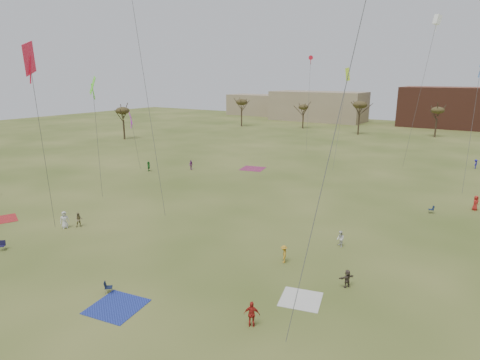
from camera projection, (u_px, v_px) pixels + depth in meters
The scene contains 23 objects.
ground at pixel (154, 283), 30.75m from camera, with size 260.00×260.00×0.00m, color #394F18.
flyer_near_left at pixel (64, 220), 41.59m from camera, with size 0.88×0.57×1.80m, color silver.
spectator_fore_a at pixel (252, 314), 25.21m from camera, with size 1.00×0.42×1.70m, color red.
spectator_fore_b at pixel (79, 220), 41.97m from camera, with size 0.75×0.58×1.54m, color #8D8159.
spectator_fore_c at pixel (347, 279), 29.95m from camera, with size 1.28×0.41×1.38m, color brown.
flyer_mid_b at pixel (284, 254), 33.93m from camera, with size 0.98×0.56×1.52m, color gold.
spectator_mid_d at pixel (191, 165), 67.76m from camera, with size 0.95×0.39×1.62m, color #A143A1.
spectator_mid_e at pixel (340, 239), 37.07m from camera, with size 0.73×0.57×1.51m, color white.
flyer_far_a at pixel (149, 166), 66.68m from camera, with size 1.48×0.47×1.59m, color #287A2D.
flyer_far_b at pixel (476, 203), 47.16m from camera, with size 0.86×0.56×1.76m, color red.
flyer_far_c at pixel (476, 164), 68.51m from camera, with size 1.02×0.58×1.57m, color #262199.
blanket_red at pixel (1, 220), 44.19m from camera, with size 3.06×3.06×0.03m, color red.
blanket_blue at pixel (117, 307), 27.54m from camera, with size 3.36×3.36×0.03m, color #233498.
blanket_cream at pixel (301, 299), 28.45m from camera, with size 2.78×2.78×0.03m, color white.
blanket_plum at pixel (253, 169), 68.49m from camera, with size 3.81×3.81×0.03m, color #912C59.
camp_chair_left at pixel (2, 248), 36.41m from camera, with size 0.73×0.74×0.87m.
camp_chair_center at pixel (109, 289), 29.30m from camera, with size 0.74×0.74×0.87m.
camp_chair_right at pixel (431, 211), 46.31m from camera, with size 0.70×0.68×0.87m.
kites_aloft at pixel (299, 31), 45.71m from camera, with size 60.52×52.97×26.33m.
tree_line at pixel (387, 112), 94.53m from camera, with size 117.44×49.32×8.91m.
building_tan at pixel (318, 106), 141.17m from camera, with size 32.00×14.00×10.00m, color #937F60.
building_brick at pixel (447, 107), 123.72m from camera, with size 26.00×16.00×12.00m, color brown.
building_tan_west at pixel (255, 105), 163.03m from camera, with size 20.00×12.00×8.00m, color #937F60.
Camera 1 is at (20.77, -19.63, 15.27)m, focal length 30.23 mm.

